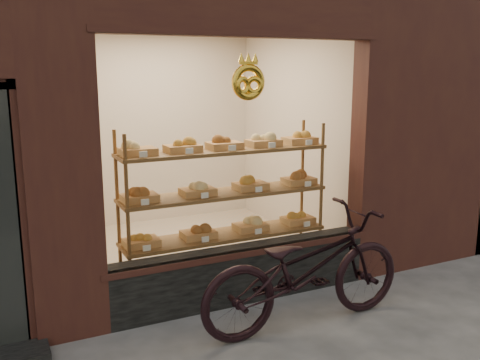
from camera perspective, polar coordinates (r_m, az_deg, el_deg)
display_shelf at (r=5.56m, az=-1.63°, el=-2.67°), size 2.20×0.45×1.70m
bicycle at (r=4.83m, az=6.98°, el=-9.42°), size 2.03×0.72×1.06m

